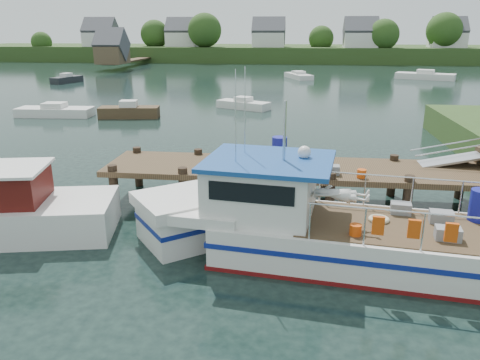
# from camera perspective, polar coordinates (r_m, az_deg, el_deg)

# --- Properties ---
(ground_plane) EXTENTS (160.00, 160.00, 0.00)m
(ground_plane) POSITION_cam_1_polar(r_m,az_deg,el_deg) (17.35, 3.88, -2.70)
(ground_plane) COLOR black
(far_shore) EXTENTS (140.00, 42.55, 9.22)m
(far_shore) POSITION_cam_1_polar(r_m,az_deg,el_deg) (98.68, 6.70, 15.44)
(far_shore) COLOR #2D461C
(far_shore) RESTS_ON ground
(dock) EXTENTS (16.60, 3.00, 4.78)m
(dock) POSITION_cam_1_polar(r_m,az_deg,el_deg) (17.64, 25.72, 3.50)
(dock) COLOR #453421
(dock) RESTS_ON ground
(lobster_boat) EXTENTS (10.74, 4.26, 5.16)m
(lobster_boat) POSITION_cam_1_polar(r_m,az_deg,el_deg) (13.10, 8.27, -5.45)
(lobster_boat) COLOR silver
(lobster_boat) RESTS_ON ground
(moored_rowboat) EXTENTS (4.42, 2.09, 1.23)m
(moored_rowboat) POSITION_cam_1_polar(r_m,az_deg,el_deg) (35.05, -13.36, 8.16)
(moored_rowboat) COLOR #453421
(moored_rowboat) RESTS_ON ground
(moored_far) EXTENTS (7.53, 4.87, 1.21)m
(moored_far) POSITION_cam_1_polar(r_m,az_deg,el_deg) (65.66, 21.64, 11.73)
(moored_far) COLOR silver
(moored_far) RESTS_ON ground
(moored_a) EXTENTS (5.53, 2.14, 1.00)m
(moored_a) POSITION_cam_1_polar(r_m,az_deg,el_deg) (37.23, -21.62, 7.81)
(moored_a) COLOR silver
(moored_a) RESTS_ON ground
(moored_b) EXTENTS (4.55, 3.25, 0.96)m
(moored_b) POSITION_cam_1_polar(r_m,az_deg,el_deg) (38.05, 0.42, 9.22)
(moored_b) COLOR silver
(moored_b) RESTS_ON ground
(moored_d) EXTENTS (3.89, 5.99, 0.97)m
(moored_d) POSITION_cam_1_polar(r_m,az_deg,el_deg) (62.76, 7.14, 12.51)
(moored_d) COLOR silver
(moored_d) RESTS_ON ground
(moored_e) EXTENTS (2.57, 4.34, 1.14)m
(moored_e) POSITION_cam_1_polar(r_m,az_deg,el_deg) (60.89, -20.35, 11.46)
(moored_e) COLOR black
(moored_e) RESTS_ON ground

